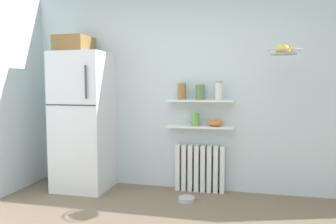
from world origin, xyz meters
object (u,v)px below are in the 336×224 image
object	(u,v)px
storage_jar_2	(219,91)
hanging_fruit_basket	(284,51)
refrigerator	(83,118)
radiator	(200,168)
vase	(195,119)
pet_food_bowl	(187,199)
shelf_bowl	(215,123)
storage_jar_0	(182,91)
storage_jar_1	(200,92)

from	to	relation	value
storage_jar_2	hanging_fruit_basket	size ratio (longest dim) A/B	0.66
refrigerator	radiator	xyz separation A→B (m)	(1.52, 0.23, -0.64)
vase	pet_food_bowl	bearing A→B (deg)	-96.22
refrigerator	vase	size ratio (longest dim) A/B	12.25
pet_food_bowl	hanging_fruit_basket	size ratio (longest dim) A/B	0.55
radiator	hanging_fruit_basket	xyz separation A→B (m)	(0.95, -0.40, 1.44)
radiator	shelf_bowl	distance (m)	0.63
storage_jar_0	storage_jar_1	xyz separation A→B (m)	(0.23, 0.00, -0.01)
vase	refrigerator	bearing A→B (deg)	-172.15
radiator	pet_food_bowl	xyz separation A→B (m)	(-0.10, -0.41, -0.28)
refrigerator	vase	distance (m)	1.48
storage_jar_0	storage_jar_1	size ratio (longest dim) A/B	1.07
refrigerator	storage_jar_2	size ratio (longest dim) A/B	8.58
refrigerator	storage_jar_0	distance (m)	1.35
storage_jar_1	shelf_bowl	size ratio (longest dim) A/B	1.10
refrigerator	radiator	bearing A→B (deg)	8.66
storage_jar_2	pet_food_bowl	world-z (taller)	storage_jar_2
refrigerator	storage_jar_1	xyz separation A→B (m)	(1.52, 0.20, 0.35)
pet_food_bowl	storage_jar_1	bearing A→B (deg)	75.37
storage_jar_0	storage_jar_1	distance (m)	0.23
radiator	storage_jar_1	xyz separation A→B (m)	(0.00, -0.03, 0.99)
refrigerator	pet_food_bowl	xyz separation A→B (m)	(1.42, -0.18, -0.92)
radiator	hanging_fruit_basket	world-z (taller)	hanging_fruit_basket
vase	pet_food_bowl	xyz separation A→B (m)	(-0.04, -0.38, -0.91)
refrigerator	storage_jar_0	bearing A→B (deg)	8.90
hanging_fruit_basket	shelf_bowl	bearing A→B (deg)	153.77
refrigerator	vase	world-z (taller)	refrigerator
refrigerator	radiator	distance (m)	1.67
storage_jar_2	vase	world-z (taller)	storage_jar_2
radiator	storage_jar_2	xyz separation A→B (m)	(0.23, -0.03, 1.00)
refrigerator	hanging_fruit_basket	xyz separation A→B (m)	(2.47, -0.17, 0.80)
hanging_fruit_basket	storage_jar_2	bearing A→B (deg)	152.55
storage_jar_1	vase	distance (m)	0.35
storage_jar_0	shelf_bowl	xyz separation A→B (m)	(0.43, 0.00, -0.40)
shelf_bowl	vase	bearing A→B (deg)	180.00
storage_jar_0	storage_jar_2	size ratio (longest dim) A/B	0.93
refrigerator	shelf_bowl	distance (m)	1.73
storage_jar_2	storage_jar_0	bearing A→B (deg)	180.00
shelf_bowl	hanging_fruit_basket	size ratio (longest dim) A/B	0.52
hanging_fruit_basket	radiator	bearing A→B (deg)	157.04
refrigerator	storage_jar_1	distance (m)	1.57
shelf_bowl	pet_food_bowl	world-z (taller)	shelf_bowl
storage_jar_0	hanging_fruit_basket	distance (m)	1.32
storage_jar_0	storage_jar_2	world-z (taller)	storage_jar_2
vase	hanging_fruit_basket	distance (m)	1.34
refrigerator	storage_jar_2	bearing A→B (deg)	6.56
storage_jar_1	shelf_bowl	world-z (taller)	storage_jar_1
storage_jar_1	storage_jar_2	bearing A→B (deg)	-0.00
radiator	storage_jar_1	size ratio (longest dim) A/B	3.13
refrigerator	hanging_fruit_basket	distance (m)	2.60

